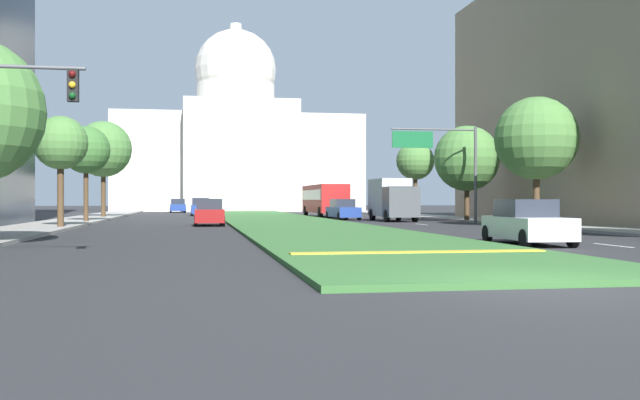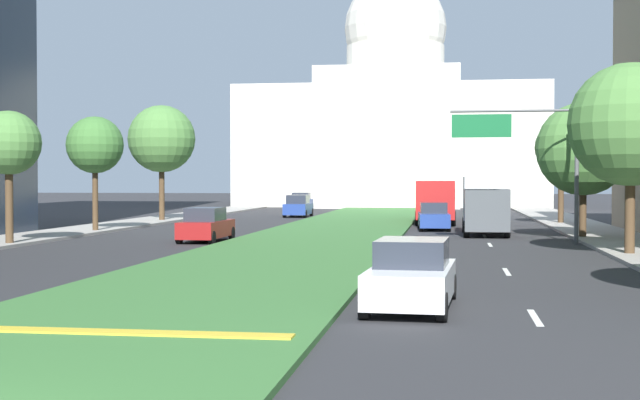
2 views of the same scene
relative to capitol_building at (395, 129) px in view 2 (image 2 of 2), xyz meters
The scene contains 21 objects.
ground_plane 49.17m from the capitol_building, 90.00° to the right, with size 260.00×260.00×0.00m, color #2B2B2D.
grass_median 54.01m from the capitol_building, 90.00° to the right, with size 8.16×88.55×0.14m, color #386B33.
median_curb_nose 90.74m from the capitol_building, 90.00° to the right, with size 7.35×0.50×0.04m, color gold.
lane_dashes_right 67.58m from the capitol_building, 82.79° to the right, with size 0.16×41.91×0.01m.
sidewalk_left 60.68m from the capitol_building, 104.21° to the right, with size 4.00×88.55×0.15m, color #9E9991.
sidewalk_right 60.68m from the capitol_building, 75.79° to the right, with size 4.00×88.55×0.15m, color #9E9991.
capitol_building is the anchor object (origin of this frame).
overhead_guide_sign 64.57m from the capitol_building, 80.92° to the right, with size 5.99×0.20×6.50m.
street_tree_left_mid 69.83m from the capitol_building, 101.12° to the right, with size 2.94×2.94×6.21m.
street_tree_right_mid 71.51m from the capitol_building, 79.05° to the right, with size 4.88×4.88×7.67m.
street_tree_left_far 59.92m from the capitol_building, 103.09° to the right, with size 3.26×3.26×6.66m.
street_tree_right_far 61.53m from the capitol_building, 77.53° to the right, with size 4.75×4.75×6.99m.
street_tree_left_distant 47.43m from the capitol_building, 107.12° to the right, with size 4.82×4.82×8.38m.
street_tree_right_distant 47.53m from the capitol_building, 72.87° to the right, with size 3.52×3.52×6.96m.
sedan_lead_stopped 85.86m from the capitol_building, 86.22° to the right, with size 2.14×4.68×1.64m.
sedan_midblock 64.98m from the capitol_building, 94.73° to the right, with size 1.85×4.57×1.68m.
sedan_distant 53.54m from the capitol_building, 83.94° to the right, with size 2.08×4.78×1.66m.
sedan_far_horizon 37.13m from the capitol_building, 98.93° to the right, with size 1.92×4.27×1.79m.
sedan_very_far 22.00m from the capitol_building, 113.77° to the right, with size 2.09×4.47×1.72m.
box_truck_delivery 58.14m from the capitol_building, 81.56° to the right, with size 2.40×6.40×3.20m.
city_bus 44.96m from the capitol_building, 82.70° to the right, with size 2.62×11.00×2.95m.
Camera 2 is at (6.51, -8.74, 3.07)m, focal length 49.57 mm.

